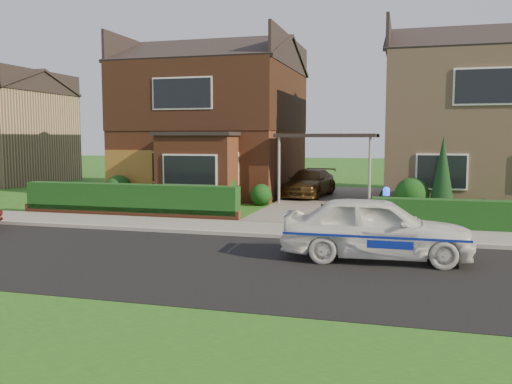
% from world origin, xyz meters
% --- Properties ---
extents(ground, '(120.00, 120.00, 0.00)m').
position_xyz_m(ground, '(0.00, 0.00, 0.00)').
color(ground, '#165115').
rests_on(ground, ground).
extents(road, '(60.00, 6.00, 0.02)m').
position_xyz_m(road, '(0.00, 0.00, 0.00)').
color(road, black).
rests_on(road, ground).
extents(kerb, '(60.00, 0.16, 0.12)m').
position_xyz_m(kerb, '(0.00, 3.05, 0.06)').
color(kerb, '#9E9993').
rests_on(kerb, ground).
extents(sidewalk, '(60.00, 2.00, 0.10)m').
position_xyz_m(sidewalk, '(0.00, 4.10, 0.05)').
color(sidewalk, slate).
rests_on(sidewalk, ground).
extents(grass_verge, '(60.00, 4.00, 0.01)m').
position_xyz_m(grass_verge, '(0.00, -5.00, 0.00)').
color(grass_verge, '#165115').
rests_on(grass_verge, ground).
extents(driveway, '(3.80, 12.00, 0.12)m').
position_xyz_m(driveway, '(0.00, 11.00, 0.06)').
color(driveway, '#666059').
rests_on(driveway, ground).
extents(house_left, '(7.50, 9.53, 7.25)m').
position_xyz_m(house_left, '(-5.78, 13.90, 3.81)').
color(house_left, brown).
rests_on(house_left, ground).
extents(house_right, '(7.50, 8.06, 7.25)m').
position_xyz_m(house_right, '(5.80, 13.99, 3.66)').
color(house_right, tan).
rests_on(house_right, ground).
extents(carport_link, '(3.80, 3.00, 2.77)m').
position_xyz_m(carport_link, '(0.00, 10.95, 2.66)').
color(carport_link, black).
rests_on(carport_link, ground).
extents(garage_door, '(2.20, 0.10, 2.10)m').
position_xyz_m(garage_door, '(-8.25, 9.96, 1.05)').
color(garage_door, brown).
rests_on(garage_door, ground).
extents(dwarf_wall, '(7.70, 0.25, 0.36)m').
position_xyz_m(dwarf_wall, '(-5.80, 5.30, 0.18)').
color(dwarf_wall, brown).
rests_on(dwarf_wall, ground).
extents(hedge_left, '(7.50, 0.55, 0.90)m').
position_xyz_m(hedge_left, '(-5.80, 5.45, 0.00)').
color(hedge_left, '#133C14').
rests_on(hedge_left, ground).
extents(hedge_right, '(7.50, 0.55, 0.80)m').
position_xyz_m(hedge_right, '(5.80, 5.35, 0.00)').
color(hedge_right, '#133C14').
rests_on(hedge_right, ground).
extents(shrub_left_far, '(1.08, 1.08, 1.08)m').
position_xyz_m(shrub_left_far, '(-8.50, 9.50, 0.54)').
color(shrub_left_far, '#133C14').
rests_on(shrub_left_far, ground).
extents(shrub_left_mid, '(1.32, 1.32, 1.32)m').
position_xyz_m(shrub_left_mid, '(-4.00, 9.30, 0.66)').
color(shrub_left_mid, '#133C14').
rests_on(shrub_left_mid, ground).
extents(shrub_left_near, '(0.84, 0.84, 0.84)m').
position_xyz_m(shrub_left_near, '(-2.40, 9.60, 0.42)').
color(shrub_left_near, '#133C14').
rests_on(shrub_left_near, ground).
extents(shrub_right_near, '(1.20, 1.20, 1.20)m').
position_xyz_m(shrub_right_near, '(3.20, 9.40, 0.60)').
color(shrub_right_near, '#133C14').
rests_on(shrub_right_near, ground).
extents(conifer_a, '(0.90, 0.90, 2.60)m').
position_xyz_m(conifer_a, '(4.20, 9.20, 1.30)').
color(conifer_a, black).
rests_on(conifer_a, ground).
extents(police_car, '(3.69, 4.11, 1.53)m').
position_xyz_m(police_car, '(2.38, 1.20, 0.68)').
color(police_car, white).
rests_on(police_car, ground).
extents(driveway_car, '(2.07, 4.11, 1.14)m').
position_xyz_m(driveway_car, '(-1.00, 12.38, 0.69)').
color(driveway_car, brown).
rests_on(driveway_car, driveway).
extents(potted_plant_a, '(0.45, 0.37, 0.74)m').
position_xyz_m(potted_plant_a, '(-3.08, 6.00, 0.37)').
color(potted_plant_a, gray).
rests_on(potted_plant_a, ground).
extents(potted_plant_b, '(0.50, 0.50, 0.71)m').
position_xyz_m(potted_plant_b, '(-6.47, 9.00, 0.36)').
color(potted_plant_b, gray).
rests_on(potted_plant_b, ground).
extents(potted_plant_c, '(0.45, 0.45, 0.76)m').
position_xyz_m(potted_plant_c, '(-2.50, 6.00, 0.38)').
color(potted_plant_c, gray).
rests_on(potted_plant_c, ground).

